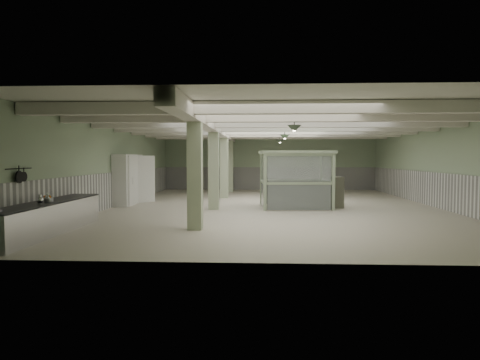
{
  "coord_description": "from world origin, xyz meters",
  "views": [
    {
      "loc": [
        -0.54,
        -18.57,
        2.14
      ],
      "look_at": [
        -1.33,
        -2.59,
        1.3
      ],
      "focal_mm": 32.0,
      "sensor_mm": 36.0,
      "label": 1
    }
  ],
  "objects_px": {
    "prep_counter": "(46,218)",
    "guard_booth": "(295,169)",
    "walkin_cooler": "(129,178)",
    "filing_cabinet": "(337,192)"
  },
  "relations": [
    {
      "from": "prep_counter",
      "to": "filing_cabinet",
      "type": "xyz_separation_m",
      "value": [
        9.24,
        6.76,
        0.2
      ]
    },
    {
      "from": "walkin_cooler",
      "to": "guard_booth",
      "type": "relative_size",
      "value": 0.82
    },
    {
      "from": "prep_counter",
      "to": "filing_cabinet",
      "type": "bearing_deg",
      "value": 36.19
    },
    {
      "from": "prep_counter",
      "to": "walkin_cooler",
      "type": "xyz_separation_m",
      "value": [
        -0.08,
        7.77,
        0.72
      ]
    },
    {
      "from": "filing_cabinet",
      "to": "walkin_cooler",
      "type": "bearing_deg",
      "value": 165.15
    },
    {
      "from": "walkin_cooler",
      "to": "guard_booth",
      "type": "xyz_separation_m",
      "value": [
        7.55,
        -0.9,
        0.48
      ]
    },
    {
      "from": "prep_counter",
      "to": "guard_booth",
      "type": "relative_size",
      "value": 1.69
    },
    {
      "from": "prep_counter",
      "to": "guard_booth",
      "type": "distance_m",
      "value": 10.22
    },
    {
      "from": "prep_counter",
      "to": "guard_booth",
      "type": "height_order",
      "value": "guard_booth"
    },
    {
      "from": "walkin_cooler",
      "to": "filing_cabinet",
      "type": "bearing_deg",
      "value": -6.23
    }
  ]
}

